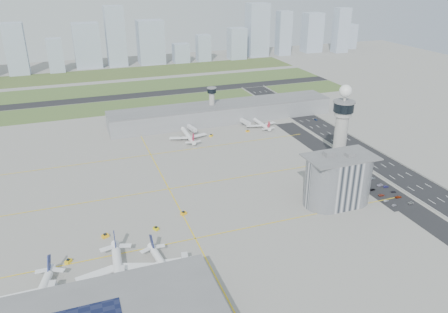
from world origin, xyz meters
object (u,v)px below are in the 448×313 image
object	(u,v)px
airplane_far_b	(261,122)
tug_5	(248,131)
tug_2	(156,228)
control_tower	(341,129)
jet_bridge_near_0	(48,307)
airplane_near_c	(164,263)
car_lot_3	(373,190)
airplane_far_a	(188,133)
car_lot_4	(366,185)
airplane_near_a	(38,292)
jet_bridge_far_1	(241,121)
admin_building	(338,180)
car_lot_11	(373,178)
airplane_near_b	(118,267)
tug_0	(68,261)
car_hw_2	(316,120)
secondary_tower	(212,101)
car_lot_9	(386,187)
car_lot_8	(393,192)
jet_bridge_far_0	(188,127)
car_lot_1	(386,201)
car_lot_2	(382,195)
tug_3	(184,213)
car_lot_5	(362,183)
jet_bridge_near_2	(187,275)
car_lot_7	(398,197)
car_lot_0	(394,205)
car_lot_10	(380,185)
car_hw_1	(359,151)
car_hw_4	(273,103)
car_lot_6	(411,203)

from	to	relation	value
airplane_far_b	tug_5	size ratio (longest dim) A/B	11.68
tug_2	tug_5	distance (m)	165.51
control_tower	jet_bridge_near_0	world-z (taller)	control_tower
airplane_near_c	car_lot_3	bearing A→B (deg)	95.52
airplane_far_a	car_lot_4	distance (m)	150.47
airplane_near_a	jet_bridge_far_1	world-z (taller)	airplane_near_a
admin_building	car_lot_11	size ratio (longest dim) A/B	10.15
jet_bridge_far_1	airplane_near_b	bearing A→B (deg)	-46.63
tug_0	car_hw_2	world-z (taller)	tug_0
secondary_tower	car_lot_9	size ratio (longest dim) A/B	8.56
secondary_tower	car_lot_8	bearing A→B (deg)	-69.81
control_tower	jet_bridge_far_0	distance (m)	145.99
car_lot_1	car_lot_2	xyz separation A→B (m)	(1.95, 6.90, 0.00)
secondary_tower	jet_bridge_near_0	world-z (taller)	secondary_tower
tug_0	tug_3	xyz separation A→B (m)	(64.65, 24.44, 0.02)
car_lot_5	car_lot_3	bearing A→B (deg)	-173.86
tug_5	jet_bridge_far_0	bearing A→B (deg)	51.75
airplane_far_b	tug_0	distance (m)	225.77
jet_bridge_near_0	tug_3	bearing A→B (deg)	-42.31
secondary_tower	tug_2	xyz separation A→B (m)	(-87.80, -164.41, -17.90)
jet_bridge_near_2	car_lot_5	size ratio (longest dim) A/B	3.65
car_lot_4	car_lot_7	world-z (taller)	same
airplane_near_b	jet_bridge_far_0	xyz separation A→B (m)	(84.33, 180.66, -3.51)
airplane_near_c	car_lot_0	world-z (taller)	airplane_near_c
airplane_far_a	car_lot_8	xyz separation A→B (m)	(97.78, -136.48, -4.74)
control_tower	jet_bridge_near_2	bearing A→B (deg)	-151.10
car_lot_10	car_hw_1	bearing A→B (deg)	-29.68
car_lot_2	car_hw_4	distance (m)	206.62
airplane_near_a	jet_bridge_near_0	bearing A→B (deg)	38.41
car_lot_4	car_lot_9	size ratio (longest dim) A/B	1.01
airplane_near_a	jet_bridge_far_1	xyz separation A→B (m)	(168.45, 184.88, -2.68)
car_lot_10	car_hw_1	xyz separation A→B (m)	(22.18, 53.79, -0.02)
tug_0	car_lot_6	size ratio (longest dim) A/B	0.78
airplane_near_b	airplane_far_a	xyz separation A→B (m)	(78.51, 161.20, -1.05)
airplane_near_a	airplane_far_b	world-z (taller)	airplane_near_a
admin_building	jet_bridge_far_1	world-z (taller)	admin_building
car_lot_1	car_lot_10	size ratio (longest dim) A/B	0.72
car_lot_2	car_lot_5	xyz separation A→B (m)	(-1.76, 18.08, 0.08)
jet_bridge_near_2	tug_3	size ratio (longest dim) A/B	4.17
admin_building	airplane_near_a	distance (m)	171.53
airplane_near_c	car_lot_8	xyz separation A→B (m)	(155.63, 27.40, -4.68)
airplane_near_a	car_lot_0	size ratio (longest dim) A/B	12.25
airplane_far_b	car_hw_1	xyz separation A→B (m)	(47.93, -79.34, -4.14)
control_tower	car_hw_1	distance (m)	63.34
tug_3	car_lot_8	bearing A→B (deg)	-123.48
car_lot_5	car_lot_7	world-z (taller)	car_lot_7
airplane_far_a	car_hw_1	world-z (taller)	airplane_far_a
jet_bridge_near_2	secondary_tower	bearing A→B (deg)	-11.47
control_tower	car_lot_1	bearing A→B (deg)	-76.13
tug_3	airplane_near_b	bearing A→B (deg)	111.03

